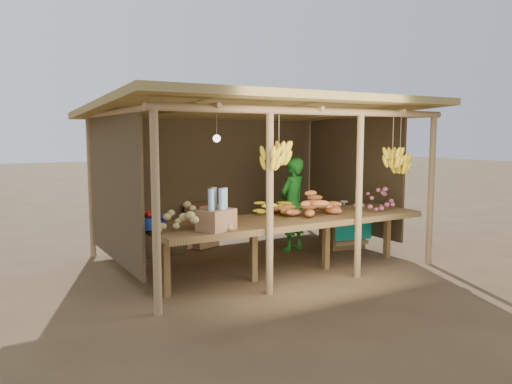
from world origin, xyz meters
TOP-DOWN VIEW (x-y plane):
  - ground at (0.00, 0.00)m, footprint 60.00×60.00m
  - stall_structure at (0.07, -0.12)m, footprint 4.70×3.50m
  - counter at (0.00, -0.95)m, footprint 3.90×1.05m
  - potato_heap at (-1.51, -1.14)m, footprint 0.94×0.58m
  - sweet_potato_heap at (0.43, -0.85)m, footprint 1.23×0.88m
  - onion_heap at (1.53, -1.07)m, footprint 0.75×0.47m
  - banana_pile at (-0.04, -0.57)m, footprint 0.70×0.52m
  - tomato_basin at (-1.90, -0.71)m, footprint 0.38×0.38m
  - bottle_box at (-1.29, -1.26)m, footprint 0.49×0.44m
  - vendor at (0.85, 0.26)m, footprint 0.66×0.55m
  - tarp_crate at (1.72, 0.02)m, footprint 0.78×0.71m
  - carton_stack at (-0.52, 1.20)m, footprint 1.05×0.50m
  - burlap_sacks at (-1.13, 1.04)m, footprint 0.87×0.46m

SIDE VIEW (x-z plane):
  - ground at x=0.00m, z-range 0.00..0.00m
  - burlap_sacks at x=-1.13m, z-range -0.04..0.58m
  - carton_stack at x=-0.52m, z-range -0.04..0.68m
  - tarp_crate at x=1.72m, z-range -0.07..0.74m
  - counter at x=0.00m, z-range 0.34..1.14m
  - vendor at x=0.85m, z-range 0.00..1.54m
  - tomato_basin at x=-1.90m, z-range 0.78..0.98m
  - banana_pile at x=-0.04m, z-range 0.80..1.15m
  - onion_heap at x=1.53m, z-range 0.80..1.15m
  - sweet_potato_heap at x=0.43m, z-range 0.80..1.16m
  - potato_heap at x=-1.51m, z-range 0.80..1.16m
  - bottle_box at x=-1.29m, z-range 0.74..1.24m
  - stall_structure at x=0.07m, z-range 0.68..3.12m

